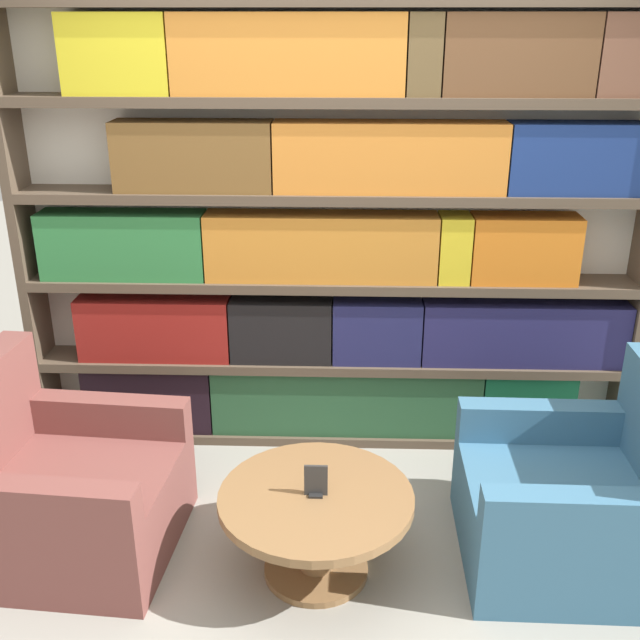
% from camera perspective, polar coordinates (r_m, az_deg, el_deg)
% --- Properties ---
extents(ground_plane, '(14.00, 14.00, 0.00)m').
position_cam_1_polar(ground_plane, '(3.19, 0.24, -21.60)').
color(ground_plane, gray).
extents(bookshelf, '(3.21, 0.30, 2.29)m').
position_cam_1_polar(bookshelf, '(3.86, 1.40, 5.97)').
color(bookshelf, silver).
rests_on(bookshelf, ground_plane).
extents(armchair_left, '(0.93, 0.88, 0.86)m').
position_cam_1_polar(armchair_left, '(3.53, -19.09, -12.24)').
color(armchair_left, brown).
rests_on(armchair_left, ground_plane).
extents(armchair_right, '(0.88, 0.83, 0.86)m').
position_cam_1_polar(armchair_right, '(3.46, 19.12, -13.00)').
color(armchair_right, '#386684').
rests_on(armchair_right, ground_plane).
extents(coffee_table, '(0.81, 0.81, 0.39)m').
position_cam_1_polar(coffee_table, '(3.20, -0.31, -14.77)').
color(coffee_table, brown).
rests_on(coffee_table, ground_plane).
extents(table_sign, '(0.10, 0.06, 0.14)m').
position_cam_1_polar(table_sign, '(3.10, -0.31, -12.28)').
color(table_sign, black).
rests_on(table_sign, coffee_table).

